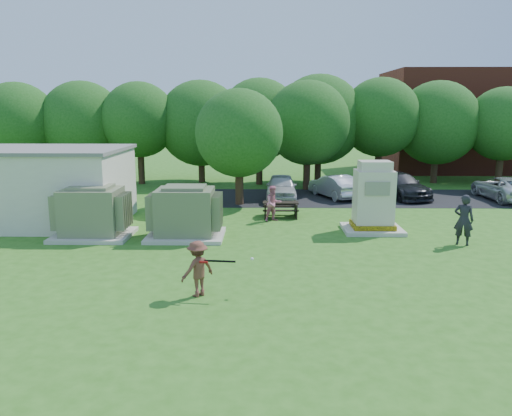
{
  "coord_description": "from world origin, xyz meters",
  "views": [
    {
      "loc": [
        0.28,
        -14.71,
        5.06
      ],
      "look_at": [
        0.0,
        4.0,
        1.3
      ],
      "focal_mm": 35.0,
      "sensor_mm": 36.0,
      "label": 1
    }
  ],
  "objects_px": {
    "transformer_left": "(92,213)",
    "person_by_generator": "(464,220)",
    "transformer_right": "(185,213)",
    "car_dark": "(399,185)",
    "picnic_table": "(281,208)",
    "car_white": "(281,187)",
    "generator_cabinet": "(373,201)",
    "car_silver_b": "(504,188)",
    "batter": "(198,269)",
    "person_at_picnic": "(273,204)",
    "car_silver_a": "(335,186)"
  },
  "relations": [
    {
      "from": "transformer_left",
      "to": "transformer_right",
      "type": "relative_size",
      "value": 1.0
    },
    {
      "from": "transformer_right",
      "to": "person_at_picnic",
      "type": "xyz_separation_m",
      "value": [
        3.53,
        2.95,
        -0.16
      ]
    },
    {
      "from": "transformer_left",
      "to": "car_white",
      "type": "distance_m",
      "value": 11.5
    },
    {
      "from": "generator_cabinet",
      "to": "person_by_generator",
      "type": "distance_m",
      "value": 3.6
    },
    {
      "from": "batter",
      "to": "car_white",
      "type": "height_order",
      "value": "batter"
    },
    {
      "from": "transformer_right",
      "to": "car_silver_a",
      "type": "xyz_separation_m",
      "value": [
        7.17,
        9.13,
        -0.31
      ]
    },
    {
      "from": "car_white",
      "to": "transformer_left",
      "type": "bearing_deg",
      "value": -131.13
    },
    {
      "from": "generator_cabinet",
      "to": "picnic_table",
      "type": "bearing_deg",
      "value": 143.83
    },
    {
      "from": "person_at_picnic",
      "to": "person_by_generator",
      "type": "bearing_deg",
      "value": -54.78
    },
    {
      "from": "car_dark",
      "to": "generator_cabinet",
      "type": "bearing_deg",
      "value": -128.39
    },
    {
      "from": "transformer_right",
      "to": "batter",
      "type": "xyz_separation_m",
      "value": [
        1.3,
        -6.28,
        -0.19
      ]
    },
    {
      "from": "generator_cabinet",
      "to": "car_silver_a",
      "type": "height_order",
      "value": "generator_cabinet"
    },
    {
      "from": "picnic_table",
      "to": "car_dark",
      "type": "relative_size",
      "value": 0.35
    },
    {
      "from": "car_silver_b",
      "to": "transformer_left",
      "type": "bearing_deg",
      "value": 20.23
    },
    {
      "from": "batter",
      "to": "person_at_picnic",
      "type": "height_order",
      "value": "person_at_picnic"
    },
    {
      "from": "batter",
      "to": "car_silver_b",
      "type": "xyz_separation_m",
      "value": [
        15.28,
        14.89,
        -0.13
      ]
    },
    {
      "from": "person_by_generator",
      "to": "car_silver_a",
      "type": "relative_size",
      "value": 0.48
    },
    {
      "from": "picnic_table",
      "to": "batter",
      "type": "bearing_deg",
      "value": -104.35
    },
    {
      "from": "batter",
      "to": "person_at_picnic",
      "type": "relative_size",
      "value": 0.96
    },
    {
      "from": "person_by_generator",
      "to": "car_silver_a",
      "type": "bearing_deg",
      "value": -47.93
    },
    {
      "from": "generator_cabinet",
      "to": "person_at_picnic",
      "type": "xyz_separation_m",
      "value": [
        -4.1,
        1.84,
        -0.48
      ]
    },
    {
      "from": "person_at_picnic",
      "to": "car_silver_b",
      "type": "relative_size",
      "value": 0.35
    },
    {
      "from": "car_white",
      "to": "car_silver_a",
      "type": "bearing_deg",
      "value": 13.57
    },
    {
      "from": "batter",
      "to": "car_white",
      "type": "bearing_deg",
      "value": -142.64
    },
    {
      "from": "transformer_left",
      "to": "car_white",
      "type": "xyz_separation_m",
      "value": [
        7.78,
        8.47,
        -0.27
      ]
    },
    {
      "from": "batter",
      "to": "car_dark",
      "type": "bearing_deg",
      "value": -163.59
    },
    {
      "from": "person_by_generator",
      "to": "car_dark",
      "type": "relative_size",
      "value": 0.4
    },
    {
      "from": "transformer_right",
      "to": "car_white",
      "type": "xyz_separation_m",
      "value": [
        4.08,
        8.47,
        -0.27
      ]
    },
    {
      "from": "transformer_left",
      "to": "car_silver_b",
      "type": "bearing_deg",
      "value": 22.98
    },
    {
      "from": "car_white",
      "to": "car_dark",
      "type": "relative_size",
      "value": 0.85
    },
    {
      "from": "person_by_generator",
      "to": "car_dark",
      "type": "height_order",
      "value": "person_by_generator"
    },
    {
      "from": "transformer_left",
      "to": "car_white",
      "type": "height_order",
      "value": "transformer_left"
    },
    {
      "from": "car_white",
      "to": "car_silver_b",
      "type": "xyz_separation_m",
      "value": [
        12.5,
        0.13,
        -0.06
      ]
    },
    {
      "from": "transformer_right",
      "to": "car_white",
      "type": "height_order",
      "value": "transformer_right"
    },
    {
      "from": "picnic_table",
      "to": "car_silver_b",
      "type": "relative_size",
      "value": 0.36
    },
    {
      "from": "picnic_table",
      "to": "car_white",
      "type": "bearing_deg",
      "value": 87.63
    },
    {
      "from": "generator_cabinet",
      "to": "transformer_right",
      "type": "bearing_deg",
      "value": -171.71
    },
    {
      "from": "car_dark",
      "to": "batter",
      "type": "bearing_deg",
      "value": -138.29
    },
    {
      "from": "car_dark",
      "to": "transformer_right",
      "type": "bearing_deg",
      "value": -156.23
    },
    {
      "from": "batter",
      "to": "transformer_right",
      "type": "bearing_deg",
      "value": -120.27
    },
    {
      "from": "transformer_left",
      "to": "person_by_generator",
      "type": "relative_size",
      "value": 1.56
    },
    {
      "from": "picnic_table",
      "to": "transformer_right",
      "type": "bearing_deg",
      "value": -135.33
    },
    {
      "from": "car_dark",
      "to": "person_at_picnic",
      "type": "bearing_deg",
      "value": -155.97
    },
    {
      "from": "transformer_right",
      "to": "car_silver_a",
      "type": "bearing_deg",
      "value": 51.86
    },
    {
      "from": "generator_cabinet",
      "to": "car_white",
      "type": "distance_m",
      "value": 8.19
    },
    {
      "from": "car_silver_b",
      "to": "person_by_generator",
      "type": "bearing_deg",
      "value": 55.07
    },
    {
      "from": "transformer_right",
      "to": "car_dark",
      "type": "distance_m",
      "value": 14.3
    },
    {
      "from": "batter",
      "to": "car_dark",
      "type": "relative_size",
      "value": 0.32
    },
    {
      "from": "car_dark",
      "to": "picnic_table",
      "type": "bearing_deg",
      "value": -158.85
    },
    {
      "from": "transformer_right",
      "to": "car_dark",
      "type": "height_order",
      "value": "transformer_right"
    }
  ]
}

